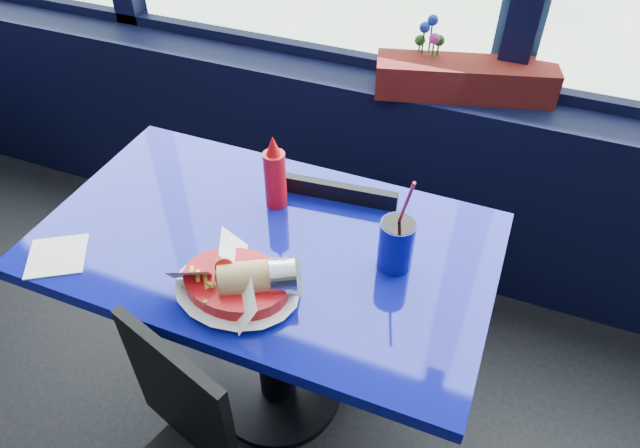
% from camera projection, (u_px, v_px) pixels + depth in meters
% --- Properties ---
extents(window_sill, '(5.00, 0.26, 0.80)m').
position_uv_depth(window_sill, '(296.00, 148.00, 2.42)').
color(window_sill, black).
rests_on(window_sill, ground).
extents(near_table, '(1.20, 0.70, 0.75)m').
position_uv_depth(near_table, '(269.00, 285.00, 1.63)').
color(near_table, black).
rests_on(near_table, ground).
extents(chair_near_back, '(0.40, 0.40, 0.80)m').
position_uv_depth(chair_near_back, '(349.00, 247.00, 1.90)').
color(chair_near_back, black).
rests_on(chair_near_back, ground).
extents(planter_box, '(0.61, 0.30, 0.12)m').
position_uv_depth(planter_box, '(465.00, 79.00, 1.93)').
color(planter_box, maroon).
rests_on(planter_box, window_sill).
extents(flower_vase, '(0.14, 0.15, 0.25)m').
position_uv_depth(flower_vase, '(426.00, 66.00, 1.96)').
color(flower_vase, silver).
rests_on(flower_vase, window_sill).
extents(food_basket, '(0.29, 0.28, 0.10)m').
position_uv_depth(food_basket, '(239.00, 282.00, 1.35)').
color(food_basket, red).
rests_on(food_basket, near_table).
extents(ketchup_bottle, '(0.06, 0.06, 0.23)m').
position_uv_depth(ketchup_bottle, '(275.00, 175.00, 1.55)').
color(ketchup_bottle, red).
rests_on(ketchup_bottle, near_table).
extents(soda_cup, '(0.09, 0.09, 0.30)m').
position_uv_depth(soda_cup, '(396.00, 244.00, 1.39)').
color(soda_cup, '#0C0C8D').
rests_on(soda_cup, near_table).
extents(napkin, '(0.20, 0.20, 0.00)m').
position_uv_depth(napkin, '(57.00, 256.00, 1.46)').
color(napkin, white).
rests_on(napkin, near_table).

